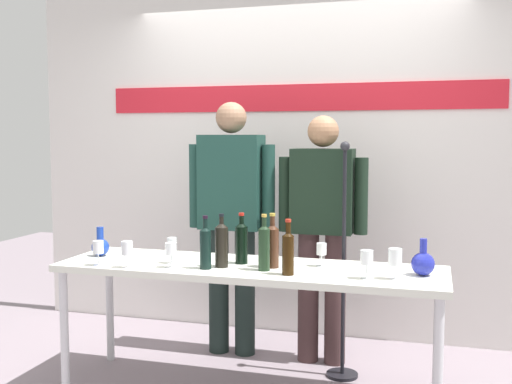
{
  "coord_description": "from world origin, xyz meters",
  "views": [
    {
      "loc": [
        1.02,
        -3.37,
        1.52
      ],
      "look_at": [
        0.0,
        0.15,
        1.19
      ],
      "focal_mm": 43.18,
      "sensor_mm": 36.0,
      "label": 1
    }
  ],
  "objects": [
    {
      "name": "wine_bottle_5",
      "position": [
        0.14,
        -0.01,
        0.9
      ],
      "size": [
        0.08,
        0.08,
        0.31
      ],
      "color": "#452718",
      "rests_on": "display_table"
    },
    {
      "name": "wine_bottle_4",
      "position": [
        -0.06,
        0.05,
        0.9
      ],
      "size": [
        0.07,
        0.07,
        0.3
      ],
      "color": "black",
      "rests_on": "display_table"
    },
    {
      "name": "wine_glass_left_3",
      "position": [
        -0.45,
        -0.07,
        0.88
      ],
      "size": [
        0.06,
        0.06,
        0.15
      ],
      "color": "white",
      "rests_on": "display_table"
    },
    {
      "name": "wine_bottle_1",
      "position": [
        0.27,
        -0.17,
        0.9
      ],
      "size": [
        0.06,
        0.06,
        0.3
      ],
      "color": "black",
      "rests_on": "display_table"
    },
    {
      "name": "back_wall",
      "position": [
        0.0,
        1.26,
        1.5
      ],
      "size": [
        4.29,
        0.11,
        3.0
      ],
      "color": "silver",
      "rests_on": "ground"
    },
    {
      "name": "wine_bottle_2",
      "position": [
        -0.21,
        -0.15,
        0.9
      ],
      "size": [
        0.06,
        0.06,
        0.3
      ],
      "color": "black",
      "rests_on": "display_table"
    },
    {
      "name": "wine_bottle_0",
      "position": [
        -0.14,
        -0.08,
        0.91
      ],
      "size": [
        0.08,
        0.08,
        0.31
      ],
      "color": "black",
      "rests_on": "display_table"
    },
    {
      "name": "wine_glass_left_0",
      "position": [
        -0.41,
        -0.18,
        0.88
      ],
      "size": [
        0.07,
        0.07,
        0.14
      ],
      "color": "white",
      "rests_on": "display_table"
    },
    {
      "name": "wine_glass_right_1",
      "position": [
        0.84,
        -0.12,
        0.89
      ],
      "size": [
        0.07,
        0.07,
        0.16
      ],
      "color": "white",
      "rests_on": "display_table"
    },
    {
      "name": "decanter_blue_left",
      "position": [
        -0.98,
        0.02,
        0.83
      ],
      "size": [
        0.11,
        0.11,
        0.18
      ],
      "color": "#1A399F",
      "rests_on": "display_table"
    },
    {
      "name": "wine_bottle_3",
      "position": [
        0.12,
        -0.1,
        0.91
      ],
      "size": [
        0.06,
        0.06,
        0.32
      ],
      "color": "#1C331E",
      "rests_on": "display_table"
    },
    {
      "name": "wine_glass_left_2",
      "position": [
        -0.84,
        -0.24,
        0.87
      ],
      "size": [
        0.06,
        0.06,
        0.15
      ],
      "color": "white",
      "rests_on": "display_table"
    },
    {
      "name": "presenter_left",
      "position": [
        -0.32,
        0.63,
        1.01
      ],
      "size": [
        0.62,
        0.22,
        1.75
      ],
      "color": "black",
      "rests_on": "ground"
    },
    {
      "name": "display_table",
      "position": [
        0.0,
        0.0,
        0.71
      ],
      "size": [
        2.25,
        0.63,
        0.77
      ],
      "color": "silver",
      "rests_on": "ground"
    },
    {
      "name": "decanter_blue_right",
      "position": [
        0.98,
        0.02,
        0.84
      ],
      "size": [
        0.13,
        0.13,
        0.2
      ],
      "color": "#222AA2",
      "rests_on": "display_table"
    },
    {
      "name": "presenter_right",
      "position": [
        0.32,
        0.63,
        0.95
      ],
      "size": [
        0.59,
        0.22,
        1.65
      ],
      "color": "#3F2929",
      "rests_on": "ground"
    },
    {
      "name": "microphone_stand",
      "position": [
        0.49,
        0.42,
        0.5
      ],
      "size": [
        0.2,
        0.2,
        1.49
      ],
      "color": "black",
      "rests_on": "ground"
    },
    {
      "name": "wine_glass_right_2",
      "position": [
        0.41,
        0.1,
        0.87
      ],
      "size": [
        0.06,
        0.06,
        0.14
      ],
      "color": "white",
      "rests_on": "display_table"
    },
    {
      "name": "wine_glass_right_0",
      "position": [
        0.69,
        -0.15,
        0.88
      ],
      "size": [
        0.07,
        0.07,
        0.15
      ],
      "color": "white",
      "rests_on": "display_table"
    },
    {
      "name": "wine_glass_left_1",
      "position": [
        -0.65,
        -0.25,
        0.88
      ],
      "size": [
        0.07,
        0.07,
        0.15
      ],
      "color": "white",
      "rests_on": "display_table"
    }
  ]
}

